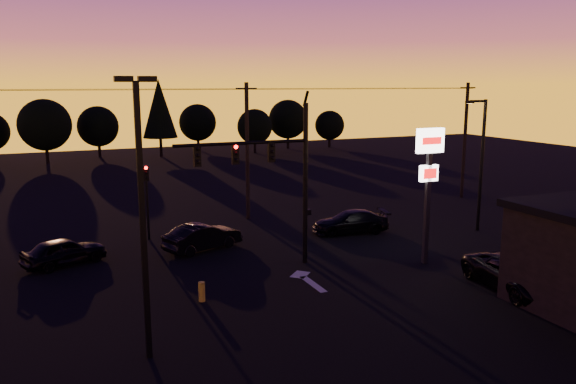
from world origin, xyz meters
The scene contains 22 objects.
ground centered at (0.00, 0.00, 0.00)m, with size 120.00×120.00×0.00m, color black.
lane_arrow centered at (0.50, 1.67, 0.01)m, with size 1.20×3.10×0.01m.
traffic_signal_mast centered at (-0.10, 3.99, 4.94)m, with size 6.79×0.52×8.58m.
secondary_signal centered at (-5.00, 11.49, 2.86)m, with size 0.30×0.31×4.35m.
parking_lot_light centered at (-7.50, -3.00, 5.27)m, with size 1.25×0.30×9.14m.
pylon_sign centered at (7.00, 1.50, 4.91)m, with size 1.50×0.28×6.80m.
streetlight centered at (13.91, 5.50, 4.42)m, with size 1.55×0.35×8.00m.
utility_pole_1 centered at (2.00, 14.00, 4.59)m, with size 1.40×0.26×9.00m.
utility_pole_2 centered at (20.00, 14.00, 4.59)m, with size 1.40×0.26×9.00m.
power_wires centered at (2.00, 14.00, 8.57)m, with size 36.00×1.22×0.07m.
bollard centered at (-4.63, 1.03, 0.42)m, with size 0.28×0.28×0.83m, color gold.
tree_2 centered at (-10.00, 48.00, 4.37)m, with size 5.77×5.78×7.26m.
tree_3 centered at (-4.00, 52.00, 3.75)m, with size 4.95×4.95×6.22m.
tree_4 centered at (3.00, 49.00, 5.93)m, with size 4.18×4.18×9.50m.
tree_5 centered at (9.00, 54.00, 3.75)m, with size 4.95×4.95×6.22m.
tree_6 centered at (15.00, 48.00, 3.43)m, with size 4.54×4.54×5.71m.
tree_7 centered at (21.00, 51.00, 4.06)m, with size 5.36×5.36×6.74m.
tree_8 centered at (27.00, 50.00, 3.12)m, with size 4.12×4.12×5.19m.
car_left centered at (-9.67, 8.47, 0.69)m, with size 1.63×4.05×1.38m, color black.
car_mid centered at (-2.64, 8.27, 0.72)m, with size 1.52×4.37×1.44m, color black.
car_right centered at (6.51, 8.16, 0.67)m, with size 1.89×4.65×1.35m, color black.
suv_parked centered at (8.28, -3.22, 0.73)m, with size 2.42×5.25×1.46m, color black.
Camera 1 is at (-10.15, -20.64, 8.91)m, focal length 35.00 mm.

